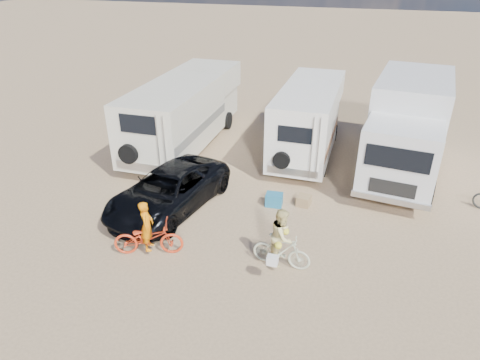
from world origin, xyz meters
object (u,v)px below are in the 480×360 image
(bike_woman, at_px, (281,251))
(rider_woman, at_px, (282,241))
(rv_main, at_px, (308,121))
(box_truck, at_px, (406,130))
(bike_man, at_px, (148,238))
(dark_suv, at_px, (168,190))
(crate, at_px, (304,201))
(rider_man, at_px, (147,231))
(cooler, at_px, (274,200))
(rv_left, at_px, (185,113))

(bike_woman, xyz_separation_m, rider_woman, (0.00, 0.00, 0.32))
(bike_woman, bearing_deg, rv_main, 8.51)
(box_truck, relative_size, bike_man, 3.56)
(dark_suv, height_order, bike_woman, dark_suv)
(bike_man, xyz_separation_m, crate, (3.81, 4.02, -0.35))
(rv_main, xyz_separation_m, box_truck, (3.86, -0.73, 0.33))
(bike_man, relative_size, rider_woman, 1.22)
(box_truck, xyz_separation_m, crate, (-3.19, -3.68, -1.64))
(crate, bearing_deg, rider_man, -133.46)
(bike_woman, distance_m, cooler, 3.26)
(bike_woman, height_order, rider_man, rider_man)
(dark_suv, xyz_separation_m, bike_woman, (4.30, -1.88, -0.20))
(dark_suv, distance_m, cooler, 3.63)
(rv_main, bearing_deg, bike_man, -110.59)
(bike_woman, relative_size, cooler, 2.89)
(rv_left, xyz_separation_m, bike_woman, (6.01, -7.27, -0.99))
(bike_man, height_order, cooler, bike_man)
(bike_man, bearing_deg, cooler, -56.36)
(rv_left, height_order, rider_woman, rv_left)
(cooler, xyz_separation_m, crate, (0.98, 0.33, -0.05))
(rv_left, bearing_deg, cooler, -40.06)
(bike_man, distance_m, cooler, 4.67)
(box_truck, relative_size, bike_woman, 4.30)
(box_truck, bearing_deg, rv_left, -174.30)
(box_truck, relative_size, cooler, 12.42)
(rv_left, distance_m, dark_suv, 5.72)
(bike_man, distance_m, crate, 5.56)
(box_truck, distance_m, dark_suv, 9.26)
(rv_main, relative_size, crate, 14.58)
(bike_woman, distance_m, rider_man, 3.82)
(bike_woman, bearing_deg, crate, 3.16)
(rv_main, height_order, bike_woman, rv_main)
(bike_woman, bearing_deg, box_truck, -20.46)
(rider_woman, distance_m, cooler, 3.30)
(rider_man, height_order, rider_woman, rider_woman)
(bike_woman, bearing_deg, rider_woman, 4.05)
(box_truck, xyz_separation_m, cooler, (-4.18, -4.01, -1.59))
(box_truck, bearing_deg, cooler, -129.55)
(rv_main, xyz_separation_m, rider_woman, (0.61, -7.85, -0.66))
(bike_man, distance_m, bike_woman, 3.81)
(bike_woman, bearing_deg, bike_man, 102.84)
(box_truck, distance_m, bike_woman, 7.94)
(rv_left, bearing_deg, dark_suv, -73.21)
(cooler, relative_size, crate, 1.28)
(dark_suv, xyz_separation_m, crate, (4.36, 1.57, -0.52))
(rv_main, bearing_deg, rider_man, -110.59)
(rider_man, bearing_deg, cooler, -56.36)
(rv_main, xyz_separation_m, bike_man, (-3.15, -8.44, -0.96))
(box_truck, distance_m, bike_man, 10.50)
(dark_suv, bearing_deg, rider_man, -66.61)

